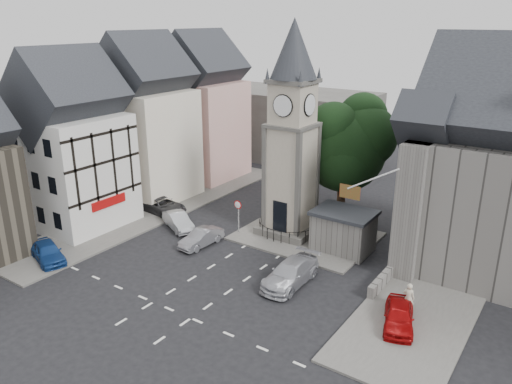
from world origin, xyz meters
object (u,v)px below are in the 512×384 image
Objects in this scene: clock_tower at (292,133)px; car_west_blue at (47,252)px; car_east_red at (399,316)px; pedestrian at (409,298)px; stone_shelter at (343,231)px.

clock_tower is 3.91× the size of car_west_blue.
car_west_blue is 1.05× the size of car_east_red.
stone_shelter is at bearing -42.30° from pedestrian.
clock_tower reaches higher than pedestrian.
stone_shelter is 1.09× the size of car_east_red.
pedestrian is (22.94, 7.93, 0.22)m from car_west_blue.
clock_tower reaches higher than car_east_red.
stone_shelter reaches higher than car_west_blue.
stone_shelter is at bearing 115.05° from car_east_red.
clock_tower is at bearing 174.16° from stone_shelter.
car_east_red is 1.74m from pedestrian.
car_west_blue is at bearing 176.77° from car_east_red.
pedestrian is (6.64, -5.37, -0.62)m from stone_shelter.
car_east_red is at bearing -33.39° from clock_tower.
car_east_red is at bearing 88.57° from pedestrian.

